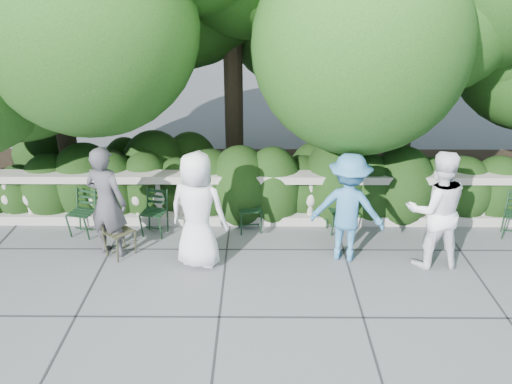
{
  "coord_description": "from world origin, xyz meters",
  "views": [
    {
      "loc": [
        0.05,
        -6.56,
        4.47
      ],
      "look_at": [
        0.0,
        1.0,
        1.0
      ],
      "focal_mm": 35.0,
      "sensor_mm": 36.0,
      "label": 1
    }
  ],
  "objects_px": {
    "chair_weathered": "(127,258)",
    "chair_d": "(341,235)",
    "chair_a": "(80,238)",
    "person_businessman": "(198,210)",
    "person_casual_man": "(436,210)",
    "chair_c": "(153,238)",
    "chair_b": "(251,234)",
    "person_older_blue": "(348,208)",
    "person_woman_grey": "(107,202)"
  },
  "relations": [
    {
      "from": "chair_weathered",
      "to": "chair_d",
      "type": "bearing_deg",
      "value": -38.37
    },
    {
      "from": "chair_a",
      "to": "person_businessman",
      "type": "height_order",
      "value": "person_businessman"
    },
    {
      "from": "person_businessman",
      "to": "person_casual_man",
      "type": "bearing_deg",
      "value": -164.64
    },
    {
      "from": "chair_c",
      "to": "chair_weathered",
      "type": "xyz_separation_m",
      "value": [
        -0.3,
        -0.66,
        0.0
      ]
    },
    {
      "from": "person_casual_man",
      "to": "chair_d",
      "type": "bearing_deg",
      "value": -39.28
    },
    {
      "from": "chair_c",
      "to": "person_businessman",
      "type": "relative_size",
      "value": 0.44
    },
    {
      "from": "person_casual_man",
      "to": "chair_c",
      "type": "bearing_deg",
      "value": -12.74
    },
    {
      "from": "chair_b",
      "to": "person_businessman",
      "type": "xyz_separation_m",
      "value": [
        -0.82,
        -0.94,
        0.96
      ]
    },
    {
      "from": "chair_weathered",
      "to": "person_older_blue",
      "type": "height_order",
      "value": "person_older_blue"
    },
    {
      "from": "chair_c",
      "to": "person_businessman",
      "type": "height_order",
      "value": "person_businessman"
    },
    {
      "from": "person_businessman",
      "to": "person_woman_grey",
      "type": "bearing_deg",
      "value": 3.82
    },
    {
      "from": "chair_a",
      "to": "chair_weathered",
      "type": "xyz_separation_m",
      "value": [
        0.99,
        -0.64,
        0.0
      ]
    },
    {
      "from": "chair_a",
      "to": "chair_weathered",
      "type": "relative_size",
      "value": 1.0
    },
    {
      "from": "chair_d",
      "to": "chair_weathered",
      "type": "height_order",
      "value": "same"
    },
    {
      "from": "chair_c",
      "to": "person_older_blue",
      "type": "xyz_separation_m",
      "value": [
        3.32,
        -0.61,
        0.91
      ]
    },
    {
      "from": "chair_b",
      "to": "person_businessman",
      "type": "relative_size",
      "value": 0.44
    },
    {
      "from": "chair_d",
      "to": "person_woman_grey",
      "type": "bearing_deg",
      "value": 178.56
    },
    {
      "from": "chair_b",
      "to": "chair_weathered",
      "type": "height_order",
      "value": "same"
    },
    {
      "from": "chair_b",
      "to": "chair_d",
      "type": "distance_m",
      "value": 1.63
    },
    {
      "from": "person_businessman",
      "to": "chair_a",
      "type": "bearing_deg",
      "value": -3.92
    },
    {
      "from": "chair_weathered",
      "to": "chair_c",
      "type": "bearing_deg",
      "value": 15.24
    },
    {
      "from": "chair_b",
      "to": "person_casual_man",
      "type": "xyz_separation_m",
      "value": [
        2.9,
        -0.93,
        0.97
      ]
    },
    {
      "from": "chair_b",
      "to": "chair_a",
      "type": "bearing_deg",
      "value": 172.96
    },
    {
      "from": "person_casual_man",
      "to": "person_woman_grey",
      "type": "bearing_deg",
      "value": -6.37
    },
    {
      "from": "chair_c",
      "to": "chair_b",
      "type": "bearing_deg",
      "value": 17.11
    },
    {
      "from": "chair_c",
      "to": "person_woman_grey",
      "type": "relative_size",
      "value": 0.44
    },
    {
      "from": "chair_a",
      "to": "person_businessman",
      "type": "relative_size",
      "value": 0.44
    },
    {
      "from": "chair_d",
      "to": "person_casual_man",
      "type": "relative_size",
      "value": 0.43
    },
    {
      "from": "person_businessman",
      "to": "person_older_blue",
      "type": "bearing_deg",
      "value": -160.23
    },
    {
      "from": "chair_a",
      "to": "chair_b",
      "type": "xyz_separation_m",
      "value": [
        3.05,
        0.17,
        0.0
      ]
    },
    {
      "from": "chair_b",
      "to": "chair_d",
      "type": "bearing_deg",
      "value": -10.44
    },
    {
      "from": "person_businessman",
      "to": "person_woman_grey",
      "type": "distance_m",
      "value": 1.54
    },
    {
      "from": "person_businessman",
      "to": "person_woman_grey",
      "type": "relative_size",
      "value": 1.01
    },
    {
      "from": "chair_b",
      "to": "person_casual_man",
      "type": "bearing_deg",
      "value": -28.03
    },
    {
      "from": "chair_c",
      "to": "chair_weathered",
      "type": "distance_m",
      "value": 0.73
    },
    {
      "from": "person_woman_grey",
      "to": "person_casual_man",
      "type": "xyz_separation_m",
      "value": [
        5.22,
        -0.29,
        0.02
      ]
    },
    {
      "from": "chair_a",
      "to": "person_casual_man",
      "type": "height_order",
      "value": "person_casual_man"
    },
    {
      "from": "chair_a",
      "to": "chair_d",
      "type": "distance_m",
      "value": 4.68
    },
    {
      "from": "person_businessman",
      "to": "person_older_blue",
      "type": "distance_m",
      "value": 2.39
    },
    {
      "from": "person_casual_man",
      "to": "person_older_blue",
      "type": "relative_size",
      "value": 1.06
    },
    {
      "from": "chair_a",
      "to": "person_businessman",
      "type": "distance_m",
      "value": 2.55
    },
    {
      "from": "chair_a",
      "to": "chair_c",
      "type": "relative_size",
      "value": 1.0
    },
    {
      "from": "chair_d",
      "to": "person_older_blue",
      "type": "bearing_deg",
      "value": -105.79
    },
    {
      "from": "chair_b",
      "to": "chair_c",
      "type": "distance_m",
      "value": 1.77
    },
    {
      "from": "chair_c",
      "to": "person_businessman",
      "type": "bearing_deg",
      "value": -27.73
    },
    {
      "from": "chair_a",
      "to": "person_woman_grey",
      "type": "xyz_separation_m",
      "value": [
        0.72,
        -0.47,
        0.95
      ]
    },
    {
      "from": "chair_c",
      "to": "chair_weathered",
      "type": "bearing_deg",
      "value": -101.74
    },
    {
      "from": "chair_weathered",
      "to": "person_casual_man",
      "type": "relative_size",
      "value": 0.43
    },
    {
      "from": "chair_b",
      "to": "person_older_blue",
      "type": "distance_m",
      "value": 1.96
    },
    {
      "from": "chair_weathered",
      "to": "person_casual_man",
      "type": "height_order",
      "value": "person_casual_man"
    }
  ]
}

